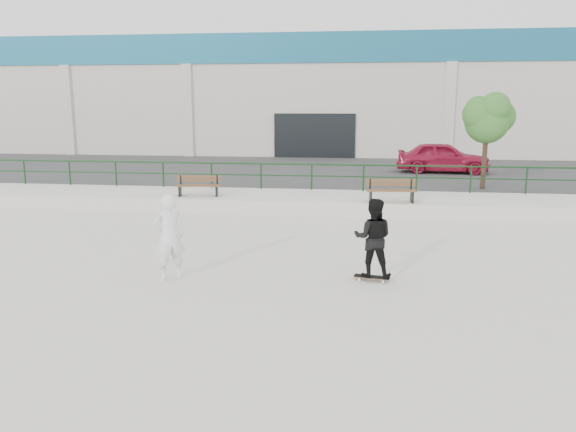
# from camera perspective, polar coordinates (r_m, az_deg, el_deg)

# --- Properties ---
(ground) EXTENTS (120.00, 120.00, 0.00)m
(ground) POSITION_cam_1_polar(r_m,az_deg,el_deg) (11.84, -7.20, -7.61)
(ground) COLOR beige
(ground) RESTS_ON ground
(ledge) EXTENTS (30.00, 3.00, 0.50)m
(ledge) POSITION_cam_1_polar(r_m,az_deg,el_deg) (20.83, -0.66, 1.50)
(ledge) COLOR beige
(ledge) RESTS_ON ground
(parking_strip) EXTENTS (60.00, 14.00, 0.50)m
(parking_strip) POSITION_cam_1_polar(r_m,az_deg,el_deg) (29.18, 1.70, 4.36)
(parking_strip) COLOR #323232
(parking_strip) RESTS_ON ground
(railing) EXTENTS (28.00, 0.06, 1.03)m
(railing) POSITION_cam_1_polar(r_m,az_deg,el_deg) (21.96, -0.19, 4.64)
(railing) COLOR #153A19
(railing) RESTS_ON ledge
(commercial_building) EXTENTS (44.20, 16.33, 8.00)m
(commercial_building) POSITION_cam_1_polar(r_m,az_deg,el_deg) (42.91, 3.66, 12.40)
(commercial_building) COLOR beige
(commercial_building) RESTS_ON ground
(bench_left) EXTENTS (1.66, 0.70, 0.74)m
(bench_left) POSITION_cam_1_polar(r_m,az_deg,el_deg) (20.74, -9.08, 3.04)
(bench_left) COLOR brown
(bench_left) RESTS_ON ledge
(bench_right) EXTENTS (1.72, 0.63, 0.78)m
(bench_right) POSITION_cam_1_polar(r_m,az_deg,el_deg) (19.53, 10.43, 2.53)
(bench_right) COLOR brown
(bench_right) RESTS_ON ledge
(tree) EXTENTS (2.11, 1.88, 3.75)m
(tree) POSITION_cam_1_polar(r_m,az_deg,el_deg) (23.32, 19.65, 9.48)
(tree) COLOR #412D20
(tree) RESTS_ON parking_strip
(red_car) EXTENTS (4.52, 2.11, 1.50)m
(red_car) POSITION_cam_1_polar(r_m,az_deg,el_deg) (28.34, 15.46, 5.78)
(red_car) COLOR maroon
(red_car) RESTS_ON parking_strip
(skateboard) EXTENTS (0.80, 0.33, 0.09)m
(skateboard) POSITION_cam_1_polar(r_m,az_deg,el_deg) (12.57, 8.52, -6.16)
(skateboard) COLOR black
(skateboard) RESTS_ON ground
(standing_skater) EXTENTS (0.89, 0.72, 1.74)m
(standing_skater) POSITION_cam_1_polar(r_m,az_deg,el_deg) (12.33, 8.64, -2.21)
(standing_skater) COLOR black
(standing_skater) RESTS_ON skateboard
(seated_skater) EXTENTS (0.83, 0.77, 1.91)m
(seated_skater) POSITION_cam_1_polar(r_m,az_deg,el_deg) (12.57, -12.00, -2.12)
(seated_skater) COLOR white
(seated_skater) RESTS_ON ground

